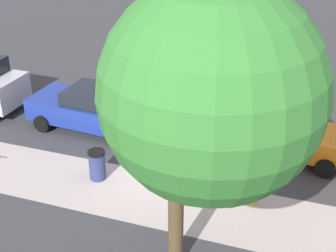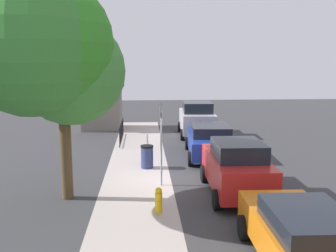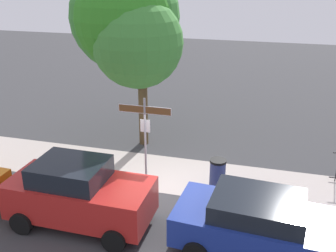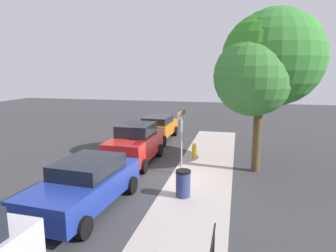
{
  "view_description": "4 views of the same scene",
  "coord_description": "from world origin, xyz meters",
  "px_view_note": "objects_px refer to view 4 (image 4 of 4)",
  "views": [
    {
      "loc": [
        -4.46,
        12.18,
        8.68
      ],
      "look_at": [
        -0.2,
        -0.19,
        1.66
      ],
      "focal_mm": 51.59,
      "sensor_mm": 36.0,
      "label": 1
    },
    {
      "loc": [
        -13.95,
        1.02,
        4.52
      ],
      "look_at": [
        0.15,
        0.11,
        2.09
      ],
      "focal_mm": 40.59,
      "sensor_mm": 36.0,
      "label": 2
    },
    {
      "loc": [
        3.14,
        -10.45,
        6.73
      ],
      "look_at": [
        0.06,
        0.91,
        1.99
      ],
      "focal_mm": 41.58,
      "sensor_mm": 36.0,
      "label": 3
    },
    {
      "loc": [
        11.86,
        2.69,
        4.52
      ],
      "look_at": [
        -0.89,
        -0.28,
        2.05
      ],
      "focal_mm": 32.29,
      "sensor_mm": 36.0,
      "label": 4
    }
  ],
  "objects_px": {
    "car_orange": "(157,128)",
    "car_blue": "(85,184)",
    "shade_tree": "(267,62)",
    "car_red": "(135,144)",
    "trash_bin": "(183,183)",
    "fire_hydrant": "(194,151)",
    "street_sign": "(182,126)"
  },
  "relations": [
    {
      "from": "car_orange",
      "to": "car_blue",
      "type": "xyz_separation_m",
      "value": [
        9.99,
        0.29,
        0.04
      ]
    },
    {
      "from": "shade_tree",
      "to": "car_red",
      "type": "distance_m",
      "value": 7.16
    },
    {
      "from": "car_red",
      "to": "shade_tree",
      "type": "bearing_deg",
      "value": 97.01
    },
    {
      "from": "car_blue",
      "to": "trash_bin",
      "type": "relative_size",
      "value": 4.87
    },
    {
      "from": "car_blue",
      "to": "fire_hydrant",
      "type": "xyz_separation_m",
      "value": [
        -6.47,
        2.67,
        -0.44
      ]
    },
    {
      "from": "shade_tree",
      "to": "car_orange",
      "type": "xyz_separation_m",
      "value": [
        -4.26,
        -6.23,
        -4.05
      ]
    },
    {
      "from": "street_sign",
      "to": "car_red",
      "type": "distance_m",
      "value": 2.99
    },
    {
      "from": "car_orange",
      "to": "street_sign",
      "type": "bearing_deg",
      "value": 25.87
    },
    {
      "from": "shade_tree",
      "to": "car_blue",
      "type": "xyz_separation_m",
      "value": [
        5.73,
        -5.94,
        -4.01
      ]
    },
    {
      "from": "trash_bin",
      "to": "fire_hydrant",
      "type": "bearing_deg",
      "value": -176.46
    },
    {
      "from": "fire_hydrant",
      "to": "trash_bin",
      "type": "xyz_separation_m",
      "value": [
        4.85,
        0.3,
        0.11
      ]
    },
    {
      "from": "car_orange",
      "to": "car_red",
      "type": "xyz_separation_m",
      "value": [
        4.92,
        0.25,
        0.16
      ]
    },
    {
      "from": "car_orange",
      "to": "fire_hydrant",
      "type": "relative_size",
      "value": 5.87
    },
    {
      "from": "car_orange",
      "to": "car_blue",
      "type": "height_order",
      "value": "car_blue"
    },
    {
      "from": "street_sign",
      "to": "fire_hydrant",
      "type": "xyz_separation_m",
      "value": [
        -2.53,
        0.2,
        -1.76
      ]
    },
    {
      "from": "street_sign",
      "to": "shade_tree",
      "type": "relative_size",
      "value": 0.42
    },
    {
      "from": "car_red",
      "to": "trash_bin",
      "type": "relative_size",
      "value": 4.11
    },
    {
      "from": "car_orange",
      "to": "trash_bin",
      "type": "xyz_separation_m",
      "value": [
        8.37,
        3.25,
        -0.29
      ]
    },
    {
      "from": "car_blue",
      "to": "trash_bin",
      "type": "distance_m",
      "value": 3.4
    },
    {
      "from": "trash_bin",
      "to": "car_blue",
      "type": "bearing_deg",
      "value": -61.34
    },
    {
      "from": "shade_tree",
      "to": "street_sign",
      "type": "bearing_deg",
      "value": -62.7
    },
    {
      "from": "trash_bin",
      "to": "shade_tree",
      "type": "bearing_deg",
      "value": 144.1
    },
    {
      "from": "street_sign",
      "to": "car_red",
      "type": "height_order",
      "value": "street_sign"
    },
    {
      "from": "car_blue",
      "to": "street_sign",
      "type": "bearing_deg",
      "value": 152.01
    },
    {
      "from": "car_red",
      "to": "fire_hydrant",
      "type": "distance_m",
      "value": 3.09
    },
    {
      "from": "street_sign",
      "to": "shade_tree",
      "type": "xyz_separation_m",
      "value": [
        -1.79,
        3.48,
        2.7
      ]
    },
    {
      "from": "shade_tree",
      "to": "car_red",
      "type": "height_order",
      "value": "shade_tree"
    },
    {
      "from": "fire_hydrant",
      "to": "car_red",
      "type": "bearing_deg",
      "value": -62.64
    },
    {
      "from": "trash_bin",
      "to": "car_red",
      "type": "bearing_deg",
      "value": -139.0
    },
    {
      "from": "car_red",
      "to": "trash_bin",
      "type": "distance_m",
      "value": 4.6
    },
    {
      "from": "fire_hydrant",
      "to": "street_sign",
      "type": "bearing_deg",
      "value": -4.49
    },
    {
      "from": "shade_tree",
      "to": "trash_bin",
      "type": "relative_size",
      "value": 7.33
    }
  ]
}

